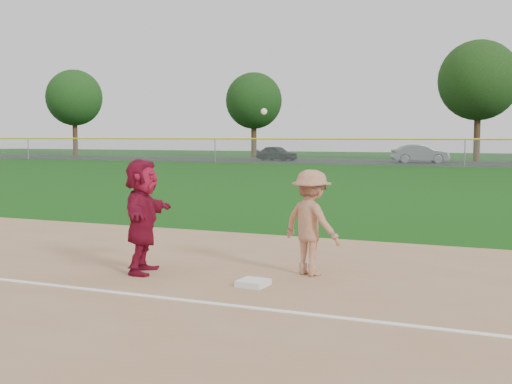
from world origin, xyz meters
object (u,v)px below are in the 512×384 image
at_px(base_runner, 142,216).
at_px(car_left, 277,153).
at_px(first_base, 253,283).
at_px(car_mid, 420,154).

height_order(base_runner, car_left, base_runner).
xyz_separation_m(first_base, car_left, (-17.23, 45.69, 0.61)).
distance_m(base_runner, car_left, 48.02).
distance_m(car_left, car_mid, 12.75).
bearing_deg(base_runner, first_base, -110.31).
bearing_deg(car_mid, car_left, 67.41).
distance_m(first_base, car_left, 48.84).
relative_size(first_base, car_mid, 0.09).
xyz_separation_m(first_base, base_runner, (-2.00, 0.16, 0.88)).
height_order(first_base, car_mid, car_mid).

